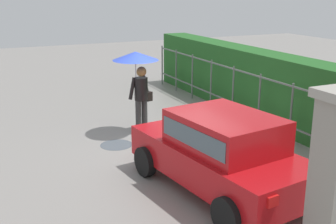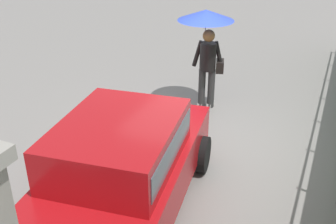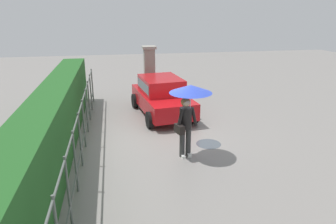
{
  "view_description": "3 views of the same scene",
  "coord_description": "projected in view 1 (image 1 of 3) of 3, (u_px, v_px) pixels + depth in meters",
  "views": [
    {
      "loc": [
        8.59,
        -4.3,
        3.61
      ],
      "look_at": [
        0.25,
        -0.42,
        0.95
      ],
      "focal_mm": 45.9,
      "sensor_mm": 36.0,
      "label": 1
    },
    {
      "loc": [
        6.33,
        2.0,
        3.84
      ],
      "look_at": [
        0.67,
        -0.48,
        0.76
      ],
      "focal_mm": 43.01,
      "sensor_mm": 36.0,
      "label": 2
    },
    {
      "loc": [
        -9.11,
        1.46,
        4.0
      ],
      "look_at": [
        0.24,
        -0.23,
        0.82
      ],
      "focal_mm": 32.95,
      "sensor_mm": 36.0,
      "label": 3
    }
  ],
  "objects": [
    {
      "name": "puddle_near",
      "position": [
        116.0,
        145.0,
        10.26
      ],
      "size": [
        0.78,
        0.78,
        0.0
      ],
      "primitive_type": "cylinder",
      "color": "#4C545B",
      "rests_on": "ground"
    },
    {
      "name": "ground_plane",
      "position": [
        180.0,
        145.0,
        10.22
      ],
      "size": [
        40.0,
        40.0,
        0.0
      ],
      "primitive_type": "plane",
      "color": "gray"
    },
    {
      "name": "fence_section",
      "position": [
        246.0,
        94.0,
        11.67
      ],
      "size": [
        11.15,
        0.05,
        1.5
      ],
      "color": "#59605B",
      "rests_on": "ground"
    },
    {
      "name": "pedestrian",
      "position": [
        138.0,
        70.0,
        10.76
      ],
      "size": [
        1.15,
        1.15,
        2.1
      ],
      "rotation": [
        0.0,
        0.0,
        -2.85
      ],
      "color": "#333333",
      "rests_on": "ground"
    },
    {
      "name": "gate_pillar",
      "position": [
        335.0,
        179.0,
        5.54
      ],
      "size": [
        0.6,
        0.6,
        2.42
      ],
      "color": "gray",
      "rests_on": "ground"
    },
    {
      "name": "car",
      "position": [
        221.0,
        150.0,
        7.74
      ],
      "size": [
        3.9,
        2.26,
        1.48
      ],
      "rotation": [
        0.0,
        0.0,
        3.28
      ],
      "color": "#B71116",
      "rests_on": "ground"
    },
    {
      "name": "hedge_row",
      "position": [
        268.0,
        87.0,
        11.94
      ],
      "size": [
        12.1,
        0.9,
        1.9
      ],
      "primitive_type": "cube",
      "color": "#235B23",
      "rests_on": "ground"
    }
  ]
}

